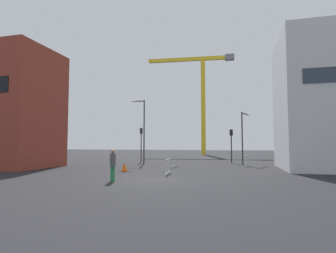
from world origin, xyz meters
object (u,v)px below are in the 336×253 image
Objects in this scene: streetlamp_short at (243,132)px; traffic_light_far at (141,139)px; traffic_cone_striped at (124,167)px; construction_crane at (201,87)px; traffic_light_median at (231,140)px; streetlamp_tall at (143,126)px; pedestrian_walking at (113,163)px.

traffic_light_far is at bearing 176.54° from streetlamp_short.
streetlamp_short reaches higher than traffic_cone_striped.
construction_crane reaches higher than streetlamp_short.
traffic_light_far is 11.20m from traffic_cone_striped.
traffic_cone_striped is at bearing -132.80° from streetlamp_short.
construction_crane is 26.98m from traffic_light_far.
traffic_light_far reaches higher than traffic_light_median.
traffic_cone_striped is at bearing -79.44° from streetlamp_tall.
streetlamp_tall is 1.74× the size of traffic_light_far.
streetlamp_tall reaches higher than traffic_cone_striped.
construction_crane is 2.89× the size of streetlamp_tall.
traffic_light_median reaches higher than pedestrian_walking.
construction_crane is 29.37× the size of traffic_cone_striped.
traffic_light_median is at bearing 19.11° from streetlamp_tall.
streetlamp_tall is (-3.23, -26.28, -9.67)m from construction_crane.
traffic_light_median is at bearing 122.66° from streetlamp_short.
traffic_light_median reaches higher than traffic_cone_striped.
streetlamp_tall is 10.16× the size of traffic_cone_striped.
traffic_cone_striped is at bearing -123.61° from traffic_light_median.
streetlamp_short is at bearing 47.20° from traffic_cone_striped.
traffic_cone_striped is (-1.62, -34.90, -13.45)m from construction_crane.
traffic_light_median is 2.09× the size of pedestrian_walking.
construction_crane is 26.33m from traffic_light_median.
traffic_light_far is (-11.72, 0.71, -0.70)m from streetlamp_short.
traffic_cone_striped is at bearing 106.70° from pedestrian_walking.
streetlamp_short is 17.21m from pedestrian_walking.
streetlamp_tall reaches higher than traffic_light_median.
traffic_cone_striped is at bearing -76.73° from traffic_light_far.
pedestrian_walking is (4.11, -15.96, -1.65)m from traffic_light_far.
streetlamp_tall is at bearing -160.89° from traffic_light_median.
traffic_light_far is (-4.13, -24.26, -11.06)m from construction_crane.
streetlamp_short is 11.76m from traffic_light_far.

